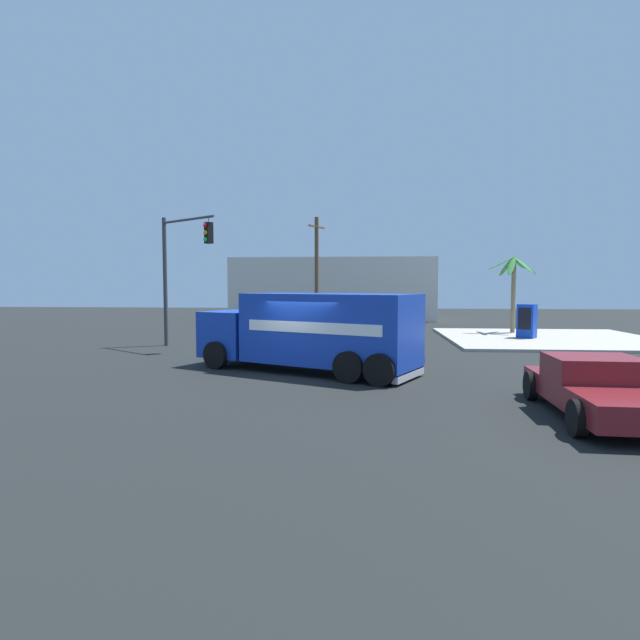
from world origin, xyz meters
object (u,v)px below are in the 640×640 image
at_px(traffic_light_primary, 179,262).
at_px(pickup_maroon, 596,385).
at_px(palm_tree_far, 514,280).
at_px(vending_machine_red, 527,321).
at_px(delivery_truck, 311,331).
at_px(utility_pole, 317,270).

xyz_separation_m(traffic_light_primary, pickup_maroon, (14.32, -12.13, -3.42)).
bearing_deg(palm_tree_far, pickup_maroon, -100.18).
distance_m(traffic_light_primary, vending_machine_red, 18.67).
bearing_deg(pickup_maroon, palm_tree_far, 79.82).
xyz_separation_m(delivery_truck, palm_tree_far, (10.84, 14.51, 1.86)).
relative_size(palm_tree_far, utility_pole, 0.58).
xyz_separation_m(delivery_truck, pickup_maroon, (7.22, -5.66, -0.72)).
height_order(traffic_light_primary, palm_tree_far, traffic_light_primary).
xyz_separation_m(traffic_light_primary, vending_machine_red, (17.79, 4.79, -3.08)).
bearing_deg(delivery_truck, palm_tree_far, 53.25).
xyz_separation_m(vending_machine_red, palm_tree_far, (0.15, 3.26, 2.24)).
height_order(delivery_truck, palm_tree_far, palm_tree_far).
bearing_deg(palm_tree_far, vending_machine_red, -92.69).
xyz_separation_m(delivery_truck, traffic_light_primary, (-7.10, 6.47, 2.70)).
bearing_deg(delivery_truck, pickup_maroon, -38.09).
bearing_deg(palm_tree_far, traffic_light_primary, -155.86).
distance_m(delivery_truck, traffic_light_primary, 9.98).
bearing_deg(vending_machine_red, delivery_truck, -133.51).
relative_size(delivery_truck, utility_pole, 1.04).
height_order(vending_machine_red, utility_pole, utility_pole).
bearing_deg(pickup_maroon, traffic_light_primary, 139.72).
bearing_deg(traffic_light_primary, vending_machine_red, 15.06).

